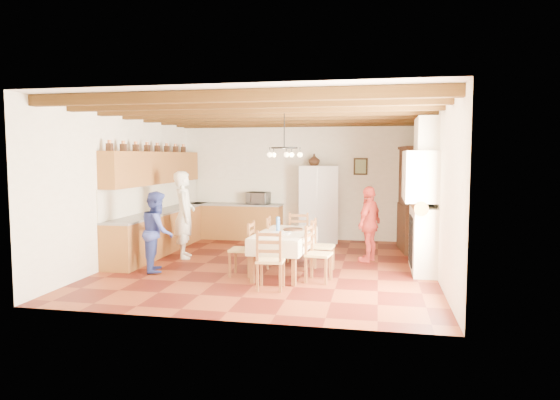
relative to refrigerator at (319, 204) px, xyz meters
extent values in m
cube|color=#47140D|center=(-0.55, -2.98, -0.95)|extent=(6.00, 6.50, 0.02)
cube|color=white|center=(-0.55, -2.98, 2.07)|extent=(6.00, 6.50, 0.02)
cube|color=beige|center=(-0.55, 0.28, 0.56)|extent=(6.00, 0.02, 3.00)
cube|color=beige|center=(-0.55, -6.24, 0.56)|extent=(6.00, 0.02, 3.00)
cube|color=beige|center=(-3.56, -2.98, 0.56)|extent=(0.02, 6.50, 3.00)
cube|color=beige|center=(2.46, -2.98, 0.56)|extent=(0.02, 6.50, 3.00)
cube|color=olive|center=(-3.25, -1.93, -0.51)|extent=(0.60, 4.30, 0.86)
cube|color=olive|center=(-2.10, -0.03, -0.51)|extent=(2.30, 0.60, 0.86)
cube|color=slate|center=(-3.25, -1.93, -0.06)|extent=(0.62, 4.30, 0.04)
cube|color=slate|center=(-2.10, -0.03, -0.06)|extent=(2.34, 0.62, 0.04)
cube|color=white|center=(-3.54, -1.93, 0.26)|extent=(0.03, 4.30, 0.60)
cube|color=white|center=(-2.10, 0.26, 0.26)|extent=(2.30, 0.03, 0.60)
cube|color=olive|center=(-3.38, -1.93, 0.91)|extent=(0.35, 4.20, 0.70)
cube|color=black|center=(1.00, 0.25, 0.91)|extent=(0.34, 0.03, 0.42)
cube|color=silver|center=(0.00, 0.00, 0.00)|extent=(1.00, 0.85, 1.87)
cube|color=#EFE7CE|center=(-0.20, -3.55, -0.21)|extent=(0.98, 1.77, 0.05)
cube|color=brown|center=(-0.60, -4.29, -0.58)|extent=(0.07, 0.07, 0.71)
cube|color=brown|center=(0.11, -4.34, -0.58)|extent=(0.07, 0.07, 0.71)
cube|color=brown|center=(-0.51, -2.76, -0.58)|extent=(0.07, 0.07, 0.71)
cube|color=brown|center=(0.20, -2.81, -0.58)|extent=(0.07, 0.07, 0.71)
torus|color=black|center=(-0.20, -3.55, 1.31)|extent=(0.47, 0.47, 0.03)
imported|color=white|center=(-2.49, -2.56, -0.03)|extent=(0.63, 0.76, 1.80)
imported|color=#344299|center=(-2.52, -3.78, -0.20)|extent=(0.77, 0.87, 1.47)
imported|color=#C3382C|center=(1.27, -2.17, -0.18)|extent=(0.69, 0.96, 1.51)
imported|color=silver|center=(-1.53, -0.03, 0.12)|extent=(0.60, 0.46, 0.30)
imported|color=#32160F|center=(-0.12, 0.00, 1.08)|extent=(0.30, 0.30, 0.29)
camera|label=1|loc=(1.42, -12.20, 1.18)|focal=32.00mm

